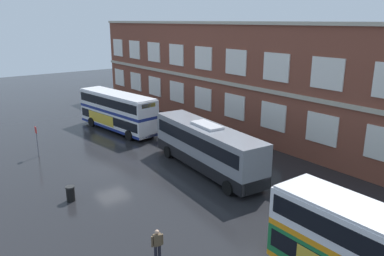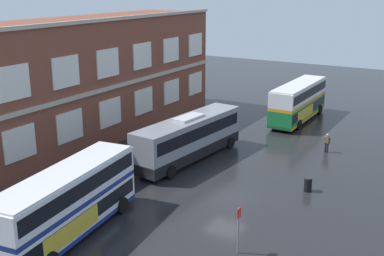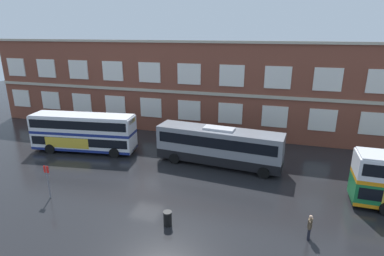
% 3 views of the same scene
% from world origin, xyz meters
% --- Properties ---
extents(ground_plane, '(120.00, 120.00, 0.00)m').
position_xyz_m(ground_plane, '(0.00, 2.00, 0.00)').
color(ground_plane, black).
extents(brick_terminal_building, '(50.94, 8.19, 11.43)m').
position_xyz_m(brick_terminal_building, '(-2.96, 17.98, 5.57)').
color(brick_terminal_building, brown).
rests_on(brick_terminal_building, ground).
extents(double_decker_near, '(11.24, 3.96, 4.07)m').
position_xyz_m(double_decker_near, '(-9.60, 5.42, 2.15)').
color(double_decker_near, silver).
rests_on(double_decker_near, ground).
extents(double_decker_middle, '(11.03, 2.98, 4.07)m').
position_xyz_m(double_decker_middle, '(21.46, 2.03, 2.15)').
color(double_decker_middle, '#197038').
rests_on(double_decker_middle, ground).
extents(touring_coach, '(12.19, 3.76, 3.80)m').
position_xyz_m(touring_coach, '(4.97, 5.92, 1.91)').
color(touring_coach, gray).
rests_on(touring_coach, ground).
extents(waiting_passenger, '(0.32, 0.64, 1.70)m').
position_xyz_m(waiting_passenger, '(12.69, -3.52, 0.93)').
color(waiting_passenger, black).
rests_on(waiting_passenger, ground).
extents(bus_stand_flag, '(0.44, 0.10, 2.70)m').
position_xyz_m(bus_stand_flag, '(-6.33, -3.89, 1.64)').
color(bus_stand_flag, slate).
rests_on(bus_stand_flag, ground).
extents(station_litter_bin, '(0.60, 0.60, 1.03)m').
position_xyz_m(station_litter_bin, '(3.74, -4.66, 0.52)').
color(station_litter_bin, black).
rests_on(station_litter_bin, ground).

